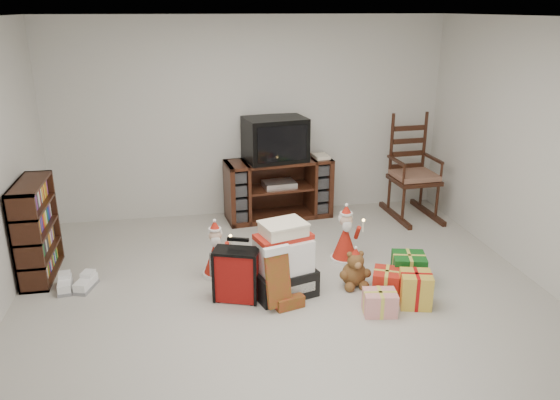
% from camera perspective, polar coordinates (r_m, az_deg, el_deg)
% --- Properties ---
extents(room, '(5.01, 5.01, 2.51)m').
position_cam_1_polar(room, '(4.56, 0.95, 2.60)').
color(room, beige).
rests_on(room, ground).
extents(tv_stand, '(1.38, 0.62, 0.76)m').
position_cam_1_polar(tv_stand, '(6.97, -0.16, 1.17)').
color(tv_stand, '#3F1B12').
rests_on(tv_stand, floor).
extents(bookshelf, '(0.27, 0.81, 0.99)m').
position_cam_1_polar(bookshelf, '(5.93, -24.09, -3.02)').
color(bookshelf, '#34160E').
rests_on(bookshelf, floor).
extents(rocking_chair, '(0.59, 0.93, 1.37)m').
position_cam_1_polar(rocking_chair, '(7.24, 13.60, 2.01)').
color(rocking_chair, '#34160E').
rests_on(rocking_chair, floor).
extents(gift_pile, '(0.66, 0.55, 0.71)m').
position_cam_1_polar(gift_pile, '(5.13, 0.35, -6.69)').
color(gift_pile, black).
rests_on(gift_pile, floor).
extents(red_suitcase, '(0.43, 0.32, 0.59)m').
position_cam_1_polar(red_suitcase, '(5.07, -4.55, -7.79)').
color(red_suitcase, maroon).
rests_on(red_suitcase, floor).
extents(stocking, '(0.31, 0.19, 0.61)m').
position_cam_1_polar(stocking, '(4.88, -0.21, -8.21)').
color(stocking, '#0B690B').
rests_on(stocking, floor).
extents(teddy_bear, '(0.24, 0.22, 0.36)m').
position_cam_1_polar(teddy_bear, '(5.38, 7.78, -7.35)').
color(teddy_bear, brown).
rests_on(teddy_bear, floor).
extents(santa_figurine, '(0.31, 0.29, 0.63)m').
position_cam_1_polar(santa_figurine, '(5.85, 6.82, -4.11)').
color(santa_figurine, '#B02012').
rests_on(santa_figurine, floor).
extents(mrs_claus_figurine, '(0.29, 0.28, 0.60)m').
position_cam_1_polar(mrs_claus_figurine, '(5.54, -6.71, -5.68)').
color(mrs_claus_figurine, '#B02012').
rests_on(mrs_claus_figurine, floor).
extents(sneaker_pair, '(0.38, 0.33, 0.11)m').
position_cam_1_polar(sneaker_pair, '(5.67, -20.59, -8.24)').
color(sneaker_pair, white).
rests_on(sneaker_pair, floor).
extents(gift_cluster, '(0.58, 0.89, 0.27)m').
position_cam_1_polar(gift_cluster, '(5.22, 12.75, -8.90)').
color(gift_cluster, red).
rests_on(gift_cluster, floor).
extents(crt_television, '(0.81, 0.64, 0.54)m').
position_cam_1_polar(crt_television, '(6.78, -0.52, 6.37)').
color(crt_television, black).
rests_on(crt_television, tv_stand).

